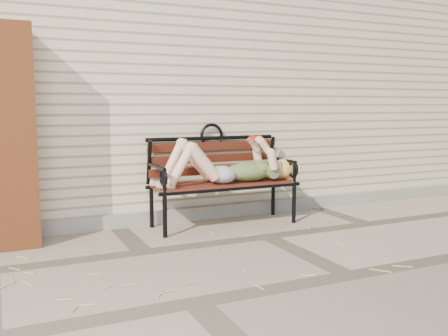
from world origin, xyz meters
name	(u,v)px	position (x,y,z in m)	size (l,w,h in m)	color
ground	(267,237)	(0.00, 0.00, 0.00)	(80.00, 80.00, 0.00)	gray
house_wall	(168,91)	(0.00, 3.00, 1.50)	(8.00, 4.00, 3.00)	beige
foundation_strip	(226,210)	(0.00, 0.97, 0.07)	(8.00, 0.10, 0.15)	gray
brick_pillar	(5,137)	(-2.30, 0.75, 1.00)	(0.50, 0.50, 2.00)	#AA5026
garden_bench	(220,168)	(-0.18, 0.72, 0.61)	(1.68, 0.67, 1.09)	black
reading_woman	(226,166)	(-0.17, 0.59, 0.65)	(1.58, 0.36, 0.50)	#093A44
straw_scatter	(194,271)	(-1.03, -0.67, 0.01)	(3.16, 1.69, 0.01)	#C8BB61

